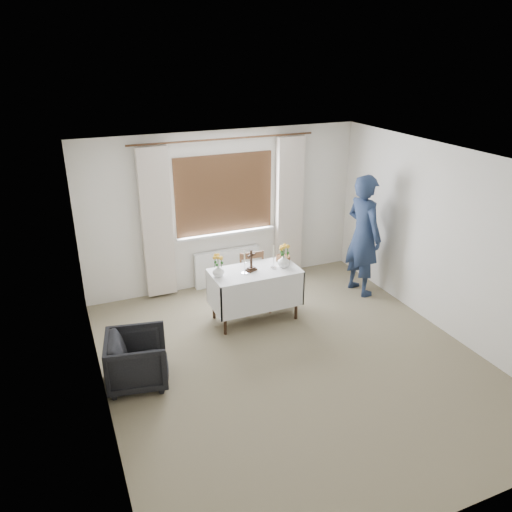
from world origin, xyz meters
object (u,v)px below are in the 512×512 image
(armchair, at_px, (137,359))
(wooden_cross, at_px, (251,260))
(wooden_chair, at_px, (255,283))
(flower_vase_right, at_px, (284,261))
(altar_table, at_px, (255,295))
(flower_vase_left, at_px, (218,271))
(person, at_px, (363,235))

(armchair, xyz_separation_m, wooden_cross, (1.78, 0.86, 0.60))
(wooden_chair, xyz_separation_m, wooden_cross, (-0.16, -0.23, 0.48))
(wooden_chair, xyz_separation_m, flower_vase_right, (0.31, -0.29, 0.42))
(altar_table, relative_size, wooden_chair, 1.43)
(armchair, relative_size, flower_vase_left, 4.11)
(wooden_cross, height_order, flower_vase_left, wooden_cross)
(wooden_chair, xyz_separation_m, person, (1.77, -0.09, 0.52))
(flower_vase_left, bearing_deg, armchair, -146.41)
(armchair, bearing_deg, flower_vase_left, -45.61)
(flower_vase_left, height_order, flower_vase_right, flower_vase_right)
(person, bearing_deg, armchair, 98.76)
(altar_table, xyz_separation_m, armchair, (-1.83, -0.85, -0.07))
(wooden_chair, height_order, person, person)
(altar_table, distance_m, flower_vase_left, 0.70)
(armchair, height_order, flower_vase_left, flower_vase_left)
(person, xyz_separation_m, flower_vase_right, (-1.46, -0.21, -0.10))
(armchair, height_order, flower_vase_right, flower_vase_right)
(wooden_chair, bearing_deg, altar_table, -109.38)
(altar_table, distance_m, armchair, 2.01)
(armchair, relative_size, wooden_cross, 2.24)
(wooden_chair, distance_m, person, 1.85)
(altar_table, distance_m, wooden_chair, 0.28)
(wooden_cross, relative_size, flower_vase_right, 1.68)
(altar_table, height_order, armchair, altar_table)
(armchair, distance_m, wooden_cross, 2.06)
(person, relative_size, flower_vase_left, 11.37)
(armchair, bearing_deg, flower_vase_right, -59.57)
(person, relative_size, wooden_cross, 6.21)
(armchair, bearing_deg, altar_table, -54.34)
(wooden_cross, bearing_deg, armchair, -176.71)
(person, bearing_deg, wooden_cross, 87.90)
(wooden_cross, bearing_deg, altar_table, -39.32)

